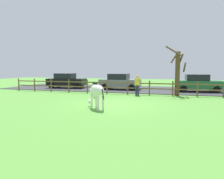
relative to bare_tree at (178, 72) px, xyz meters
name	(u,v)px	position (x,y,z in m)	size (l,w,h in m)	color
ground_plane	(114,104)	(-3.68, -5.18, -1.88)	(60.00, 60.00, 0.00)	#549338
parking_asphalt	(139,89)	(-3.68, 4.12, -1.86)	(28.00, 7.40, 0.05)	#38383D
paddock_fence	(128,86)	(-3.91, -0.18, -1.21)	(21.64, 0.11, 1.18)	brown
bare_tree	(178,72)	(0.00, 0.00, 0.00)	(1.56, 1.54, 3.88)	#513A23
zebra	(96,92)	(-4.15, -6.83, -0.96)	(1.52, 1.49, 1.41)	white
crow_on_grass	(95,97)	(-5.65, -3.19, -1.76)	(0.21, 0.10, 0.20)	black
parked_car_green	(198,83)	(1.84, 3.19, -1.04)	(4.12, 2.13, 1.56)	#236B38
parked_car_grey	(120,81)	(-5.43, 3.18, -1.04)	(4.03, 1.93, 1.56)	slate
parked_car_black	(66,80)	(-11.34, 3.12, -1.04)	(4.11, 2.11, 1.56)	black
visitor_near_fence	(137,84)	(-3.01, -0.72, -0.98)	(0.41, 0.31, 1.64)	#232847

